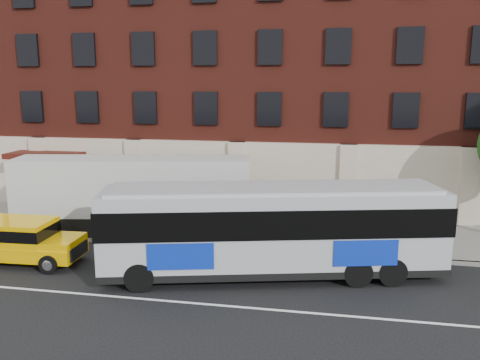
% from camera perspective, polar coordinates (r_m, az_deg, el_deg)
% --- Properties ---
extents(ground, '(120.00, 120.00, 0.00)m').
position_cam_1_polar(ground, '(17.10, -8.09, -14.45)').
color(ground, black).
rests_on(ground, ground).
extents(sidewalk, '(60.00, 6.00, 0.15)m').
position_cam_1_polar(sidewalk, '(25.18, -1.55, -5.58)').
color(sidewalk, gray).
rests_on(sidewalk, ground).
extents(kerb, '(60.00, 0.25, 0.15)m').
position_cam_1_polar(kerb, '(22.40, -3.17, -7.78)').
color(kerb, gray).
rests_on(kerb, ground).
extents(lane_line, '(60.00, 0.12, 0.01)m').
position_cam_1_polar(lane_line, '(17.52, -7.56, -13.75)').
color(lane_line, white).
rests_on(lane_line, ground).
extents(building, '(30.00, 12.10, 15.00)m').
position_cam_1_polar(building, '(31.87, 1.41, 11.67)').
color(building, '#5A1D15').
rests_on(building, sidewalk).
extents(sign_pole, '(0.30, 0.20, 2.50)m').
position_cam_1_polar(sign_pole, '(25.46, -22.08, -3.03)').
color(sign_pole, gray).
rests_on(sign_pole, ground).
extents(city_bus, '(13.22, 5.75, 3.54)m').
position_cam_1_polar(city_bus, '(18.90, 3.84, -5.45)').
color(city_bus, '#ABAFB5').
rests_on(city_bus, ground).
extents(yellow_suv, '(4.83, 2.24, 1.83)m').
position_cam_1_polar(yellow_suv, '(22.31, -23.96, -6.22)').
color(yellow_suv, '#F9B700').
rests_on(yellow_suv, ground).
extents(shipping_container, '(11.56, 4.24, 3.78)m').
position_cam_1_polar(shipping_container, '(24.69, -12.20, -1.88)').
color(shipping_container, black).
rests_on(shipping_container, ground).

